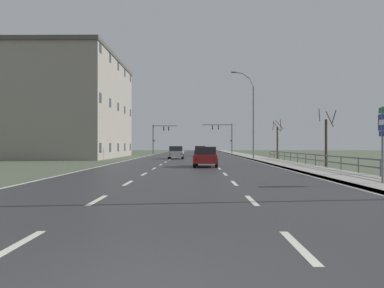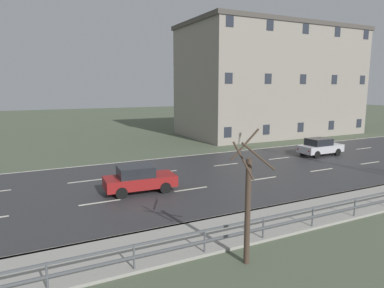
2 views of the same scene
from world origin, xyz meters
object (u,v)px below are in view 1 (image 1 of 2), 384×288
(brick_building, at_px, (77,108))
(car_near_right, at_px, (200,151))
(traffic_signal_right, at_px, (224,133))
(street_lamp_midground, at_px, (252,116))
(car_mid_centre, at_px, (176,152))
(traffic_signal_left, at_px, (159,134))
(highway_sign, at_px, (382,135))
(car_far_right, at_px, (206,157))

(brick_building, bearing_deg, car_near_right, 21.89)
(traffic_signal_right, xyz_separation_m, brick_building, (-22.07, -25.10, 2.62))
(street_lamp_midground, xyz_separation_m, car_mid_centre, (-9.18, 0.93, -4.34))
(street_lamp_midground, distance_m, traffic_signal_left, 34.38)
(traffic_signal_right, height_order, car_near_right, traffic_signal_right)
(highway_sign, xyz_separation_m, brick_building, (-24.11, 37.56, 4.73))
(traffic_signal_left, distance_m, car_near_right, 19.96)
(traffic_signal_right, relative_size, car_mid_centre, 1.48)
(street_lamp_midground, height_order, traffic_signal_right, street_lamp_midground)
(traffic_signal_left, height_order, brick_building, brick_building)
(car_near_right, relative_size, brick_building, 0.18)
(car_mid_centre, distance_m, car_near_right, 12.78)
(highway_sign, bearing_deg, street_lamp_midground, 91.81)
(street_lamp_midground, distance_m, car_far_right, 18.47)
(car_mid_centre, bearing_deg, car_near_right, 75.55)
(traffic_signal_right, distance_m, car_near_right, 19.24)
(traffic_signal_left, height_order, car_near_right, traffic_signal_left)
(street_lamp_midground, bearing_deg, highway_sign, -88.19)
(traffic_signal_left, height_order, car_far_right, traffic_signal_left)
(traffic_signal_right, bearing_deg, highway_sign, -88.14)
(car_near_right, height_order, brick_building, brick_building)
(traffic_signal_left, bearing_deg, street_lamp_midground, -65.76)
(traffic_signal_right, bearing_deg, traffic_signal_left, -178.90)
(traffic_signal_right, xyz_separation_m, car_mid_centre, (-8.13, -30.66, -3.41))
(street_lamp_midground, relative_size, highway_sign, 3.21)
(traffic_signal_left, distance_m, car_mid_centre, 30.97)
(highway_sign, relative_size, car_far_right, 0.78)
(highway_sign, distance_m, traffic_signal_right, 62.73)
(street_lamp_midground, distance_m, highway_sign, 31.24)
(street_lamp_midground, relative_size, traffic_signal_left, 1.82)
(street_lamp_midground, bearing_deg, car_far_right, -109.40)
(car_far_right, bearing_deg, car_mid_centre, 103.54)
(car_near_right, distance_m, brick_building, 19.32)
(car_near_right, bearing_deg, traffic_signal_right, 74.89)
(street_lamp_midground, xyz_separation_m, car_far_right, (-5.96, -16.93, -4.34))
(traffic_signal_right, xyz_separation_m, car_far_right, (-4.91, -48.52, -3.41))
(traffic_signal_right, relative_size, car_far_right, 1.45)
(highway_sign, height_order, brick_building, brick_building)
(highway_sign, bearing_deg, car_mid_centre, 107.61)
(highway_sign, xyz_separation_m, car_mid_centre, (-10.16, 32.00, -1.30))
(car_mid_centre, xyz_separation_m, car_near_right, (3.08, 12.41, 0.00))
(street_lamp_midground, relative_size, car_near_right, 2.57)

